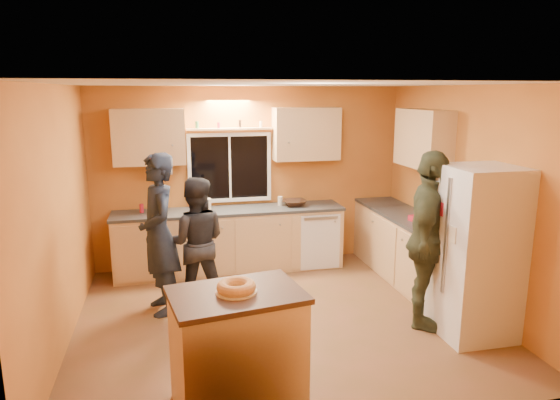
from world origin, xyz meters
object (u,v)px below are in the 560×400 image
object	(u,v)px
person_left	(159,234)
person_center	(196,242)
person_right	(428,241)
refrigerator	(477,253)
island	(238,349)

from	to	relation	value
person_left	person_center	xyz separation A→B (m)	(0.42, 0.11, -0.15)
person_center	person_right	size ratio (longest dim) A/B	0.81
refrigerator	person_left	world-z (taller)	person_left
island	person_right	distance (m)	2.46
refrigerator	person_right	bearing A→B (deg)	141.98
island	person_left	size ratio (longest dim) A/B	0.60
person_right	person_center	bearing A→B (deg)	97.85
refrigerator	island	bearing A→B (deg)	-165.16
person_right	person_left	bearing A→B (deg)	103.15
island	person_left	bearing A→B (deg)	97.98
island	person_center	xyz separation A→B (m)	(-0.19, 2.12, 0.28)
person_left	person_right	distance (m)	2.99
person_center	refrigerator	bearing A→B (deg)	159.56
refrigerator	island	world-z (taller)	refrigerator
refrigerator	island	distance (m)	2.71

